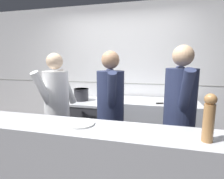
% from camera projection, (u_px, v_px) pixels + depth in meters
% --- Properties ---
extents(wall_back_tiled, '(8.00, 0.06, 2.60)m').
position_uv_depth(wall_back_tiled, '(120.00, 75.00, 3.35)').
color(wall_back_tiled, white).
rests_on(wall_back_tiled, ground_plane).
extents(oven_range, '(1.11, 0.71, 0.86)m').
position_uv_depth(oven_range, '(86.00, 123.00, 3.25)').
color(oven_range, '#38383D').
rests_on(oven_range, ground_plane).
extents(prep_counter, '(1.36, 0.65, 0.92)m').
position_uv_depth(prep_counter, '(155.00, 128.00, 2.94)').
color(prep_counter, '#B7BABF').
rests_on(prep_counter, ground_plane).
extents(pass_counter, '(3.31, 0.45, 0.97)m').
position_uv_depth(pass_counter, '(95.00, 176.00, 1.68)').
color(pass_counter, '#B7BABF').
rests_on(pass_counter, ground_plane).
extents(stock_pot, '(0.27, 0.27, 0.21)m').
position_uv_depth(stock_pot, '(81.00, 94.00, 3.15)').
color(stock_pot, '#2D2D33').
rests_on(stock_pot, oven_range).
extents(mixing_bowl_steel, '(0.23, 0.23, 0.08)m').
position_uv_depth(mixing_bowl_steel, '(174.00, 100.00, 2.76)').
color(mixing_bowl_steel, '#B7BABF').
rests_on(mixing_bowl_steel, prep_counter).
extents(chefs_knife, '(0.32, 0.13, 0.02)m').
position_uv_depth(chefs_knife, '(165.00, 103.00, 2.69)').
color(chefs_knife, '#B7BABF').
rests_on(chefs_knife, prep_counter).
extents(plated_dish_main, '(0.28, 0.28, 0.02)m').
position_uv_depth(plated_dish_main, '(80.00, 123.00, 1.67)').
color(plated_dish_main, white).
rests_on(plated_dish_main, pass_counter).
extents(pepper_mill, '(0.09, 0.09, 0.37)m').
position_uv_depth(pepper_mill, '(209.00, 117.00, 1.29)').
color(pepper_mill, '#AD7A47').
rests_on(pepper_mill, pass_counter).
extents(chef_head_cook, '(0.43, 0.72, 1.68)m').
position_uv_depth(chef_head_cook, '(57.00, 107.00, 2.46)').
color(chef_head_cook, black).
rests_on(chef_head_cook, ground_plane).
extents(chef_sous, '(0.43, 0.73, 1.70)m').
position_uv_depth(chef_sous, '(111.00, 110.00, 2.25)').
color(chef_sous, black).
rests_on(chef_sous, ground_plane).
extents(chef_line, '(0.38, 0.77, 1.75)m').
position_uv_depth(chef_line, '(179.00, 114.00, 2.02)').
color(chef_line, black).
rests_on(chef_line, ground_plane).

